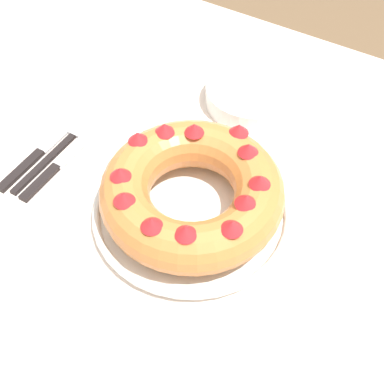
{
  "coord_description": "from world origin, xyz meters",
  "views": [
    {
      "loc": [
        0.26,
        -0.45,
        1.4
      ],
      "look_at": [
        0.01,
        -0.02,
        0.78
      ],
      "focal_mm": 50.0,
      "sensor_mm": 36.0,
      "label": 1
    }
  ],
  "objects_px": {
    "serving_knife": "(40,153)",
    "cake_knife": "(56,167)",
    "bundt_cake": "(192,191)",
    "fork": "(62,146)",
    "serving_dish": "(192,211)",
    "side_bowl": "(251,95)"
  },
  "relations": [
    {
      "from": "serving_dish",
      "to": "cake_knife",
      "type": "height_order",
      "value": "serving_dish"
    },
    {
      "from": "fork",
      "to": "side_bowl",
      "type": "relative_size",
      "value": 1.26
    },
    {
      "from": "serving_dish",
      "to": "serving_knife",
      "type": "distance_m",
      "value": 0.29
    },
    {
      "from": "fork",
      "to": "serving_knife",
      "type": "distance_m",
      "value": 0.04
    },
    {
      "from": "serving_knife",
      "to": "cake_knife",
      "type": "xyz_separation_m",
      "value": [
        0.05,
        -0.01,
        -0.0
      ]
    },
    {
      "from": "cake_knife",
      "to": "fork",
      "type": "bearing_deg",
      "value": 112.77
    },
    {
      "from": "serving_dish",
      "to": "side_bowl",
      "type": "height_order",
      "value": "side_bowl"
    },
    {
      "from": "bundt_cake",
      "to": "cake_knife",
      "type": "distance_m",
      "value": 0.26
    },
    {
      "from": "serving_knife",
      "to": "side_bowl",
      "type": "relative_size",
      "value": 1.33
    },
    {
      "from": "bundt_cake",
      "to": "side_bowl",
      "type": "distance_m",
      "value": 0.29
    },
    {
      "from": "serving_dish",
      "to": "serving_knife",
      "type": "relative_size",
      "value": 1.37
    },
    {
      "from": "bundt_cake",
      "to": "serving_knife",
      "type": "relative_size",
      "value": 1.22
    },
    {
      "from": "serving_dish",
      "to": "cake_knife",
      "type": "bearing_deg",
      "value": -172.23
    },
    {
      "from": "bundt_cake",
      "to": "fork",
      "type": "height_order",
      "value": "bundt_cake"
    },
    {
      "from": "serving_knife",
      "to": "bundt_cake",
      "type": "bearing_deg",
      "value": -1.17
    },
    {
      "from": "serving_dish",
      "to": "bundt_cake",
      "type": "xyz_separation_m",
      "value": [
        0.0,
        -0.0,
        0.05
      ]
    },
    {
      "from": "bundt_cake",
      "to": "serving_knife",
      "type": "xyz_separation_m",
      "value": [
        -0.29,
        -0.02,
        -0.06
      ]
    },
    {
      "from": "fork",
      "to": "cake_knife",
      "type": "height_order",
      "value": "cake_knife"
    },
    {
      "from": "serving_dish",
      "to": "serving_knife",
      "type": "height_order",
      "value": "serving_dish"
    },
    {
      "from": "fork",
      "to": "side_bowl",
      "type": "xyz_separation_m",
      "value": [
        0.23,
        0.27,
        0.02
      ]
    },
    {
      "from": "serving_knife",
      "to": "fork",
      "type": "bearing_deg",
      "value": 49.18
    },
    {
      "from": "cake_knife",
      "to": "bundt_cake",
      "type": "bearing_deg",
      "value": 3.23
    }
  ]
}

